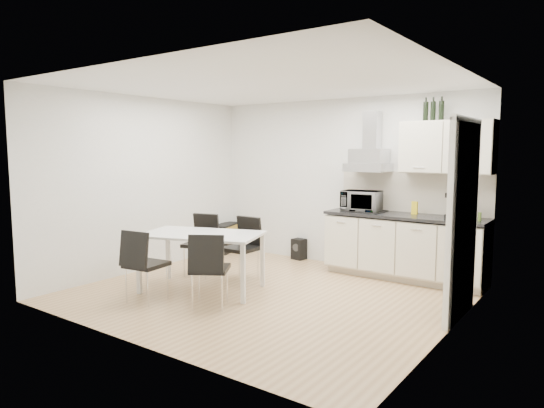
{
  "coord_description": "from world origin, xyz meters",
  "views": [
    {
      "loc": [
        3.54,
        -4.8,
        1.81
      ],
      "look_at": [
        -0.18,
        0.38,
        1.1
      ],
      "focal_mm": 32.0,
      "sensor_mm": 36.0,
      "label": 1
    }
  ],
  "objects_px": {
    "kitchenette": "(408,221)",
    "chair_near_right": "(210,270)",
    "chair_far_left": "(200,245)",
    "floor_speaker": "(299,249)",
    "chair_near_left": "(147,265)",
    "guitar_amp": "(226,238)",
    "chair_far_right": "(241,249)",
    "dining_table": "(202,239)"
  },
  "relations": [
    {
      "from": "kitchenette",
      "to": "guitar_amp",
      "type": "height_order",
      "value": "kitchenette"
    },
    {
      "from": "chair_far_right",
      "to": "floor_speaker",
      "type": "height_order",
      "value": "chair_far_right"
    },
    {
      "from": "kitchenette",
      "to": "floor_speaker",
      "type": "xyz_separation_m",
      "value": [
        -1.9,
        0.17,
        -0.66
      ]
    },
    {
      "from": "kitchenette",
      "to": "guitar_amp",
      "type": "relative_size",
      "value": 3.88
    },
    {
      "from": "floor_speaker",
      "to": "chair_near_left",
      "type": "bearing_deg",
      "value": -87.54
    },
    {
      "from": "kitchenette",
      "to": "chair_far_right",
      "type": "height_order",
      "value": "kitchenette"
    },
    {
      "from": "dining_table",
      "to": "chair_far_right",
      "type": "xyz_separation_m",
      "value": [
        0.1,
        0.66,
        -0.24
      ]
    },
    {
      "from": "dining_table",
      "to": "chair_near_left",
      "type": "bearing_deg",
      "value": -125.6
    },
    {
      "from": "chair_far_left",
      "to": "chair_far_right",
      "type": "bearing_deg",
      "value": 175.08
    },
    {
      "from": "chair_near_left",
      "to": "chair_near_right",
      "type": "relative_size",
      "value": 1.0
    },
    {
      "from": "kitchenette",
      "to": "dining_table",
      "type": "bearing_deg",
      "value": -133.24
    },
    {
      "from": "kitchenette",
      "to": "chair_near_right",
      "type": "xyz_separation_m",
      "value": [
        -1.41,
        -2.52,
        -0.39
      ]
    },
    {
      "from": "floor_speaker",
      "to": "chair_far_left",
      "type": "bearing_deg",
      "value": -102.13
    },
    {
      "from": "kitchenette",
      "to": "chair_near_left",
      "type": "distance_m",
      "value": 3.57
    },
    {
      "from": "dining_table",
      "to": "kitchenette",
      "type": "bearing_deg",
      "value": 27.75
    },
    {
      "from": "kitchenette",
      "to": "floor_speaker",
      "type": "relative_size",
      "value": 7.33
    },
    {
      "from": "chair_near_left",
      "to": "floor_speaker",
      "type": "bearing_deg",
      "value": 77.38
    },
    {
      "from": "chair_far_left",
      "to": "chair_far_right",
      "type": "relative_size",
      "value": 1.0
    },
    {
      "from": "chair_far_left",
      "to": "chair_near_right",
      "type": "bearing_deg",
      "value": 123.2
    },
    {
      "from": "dining_table",
      "to": "chair_far_left",
      "type": "height_order",
      "value": "chair_far_left"
    },
    {
      "from": "chair_far_right",
      "to": "chair_near_left",
      "type": "distance_m",
      "value": 1.42
    },
    {
      "from": "chair_far_left",
      "to": "guitar_amp",
      "type": "distance_m",
      "value": 1.66
    },
    {
      "from": "dining_table",
      "to": "floor_speaker",
      "type": "bearing_deg",
      "value": 69.59
    },
    {
      "from": "chair_far_right",
      "to": "chair_near_left",
      "type": "height_order",
      "value": "same"
    },
    {
      "from": "chair_far_left",
      "to": "floor_speaker",
      "type": "relative_size",
      "value": 2.56
    },
    {
      "from": "dining_table",
      "to": "chair_far_right",
      "type": "bearing_deg",
      "value": 61.99
    },
    {
      "from": "dining_table",
      "to": "chair_far_left",
      "type": "relative_size",
      "value": 1.93
    },
    {
      "from": "chair_far_right",
      "to": "chair_near_left",
      "type": "xyz_separation_m",
      "value": [
        -0.32,
        -1.39,
        0.0
      ]
    },
    {
      "from": "chair_far_left",
      "to": "chair_near_left",
      "type": "relative_size",
      "value": 1.0
    },
    {
      "from": "kitchenette",
      "to": "chair_far_right",
      "type": "xyz_separation_m",
      "value": [
        -1.85,
        -1.42,
        -0.39
      ]
    },
    {
      "from": "chair_far_right",
      "to": "floor_speaker",
      "type": "relative_size",
      "value": 2.56
    },
    {
      "from": "kitchenette",
      "to": "chair_near_right",
      "type": "distance_m",
      "value": 2.91
    },
    {
      "from": "chair_near_right",
      "to": "floor_speaker",
      "type": "relative_size",
      "value": 2.56
    },
    {
      "from": "chair_far_left",
      "to": "floor_speaker",
      "type": "bearing_deg",
      "value": -124.94
    },
    {
      "from": "chair_far_left",
      "to": "floor_speaker",
      "type": "xyz_separation_m",
      "value": [
        0.61,
        1.7,
        -0.27
      ]
    },
    {
      "from": "dining_table",
      "to": "chair_near_left",
      "type": "distance_m",
      "value": 0.79
    },
    {
      "from": "dining_table",
      "to": "guitar_amp",
      "type": "xyz_separation_m",
      "value": [
        -1.33,
        1.99,
        -0.42
      ]
    },
    {
      "from": "kitchenette",
      "to": "chair_far_left",
      "type": "height_order",
      "value": "kitchenette"
    },
    {
      "from": "chair_near_left",
      "to": "guitar_amp",
      "type": "distance_m",
      "value": 2.95
    },
    {
      "from": "chair_near_right",
      "to": "floor_speaker",
      "type": "distance_m",
      "value": 2.74
    },
    {
      "from": "chair_far_left",
      "to": "chair_near_right",
      "type": "distance_m",
      "value": 1.47
    },
    {
      "from": "dining_table",
      "to": "chair_near_left",
      "type": "xyz_separation_m",
      "value": [
        -0.22,
        -0.73,
        -0.24
      ]
    }
  ]
}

